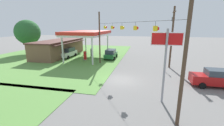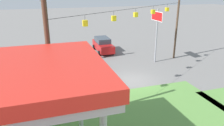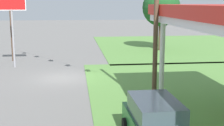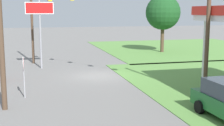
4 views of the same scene
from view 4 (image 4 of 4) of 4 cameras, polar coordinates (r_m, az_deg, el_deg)
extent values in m
plane|color=slate|center=(25.14, -2.53, -2.36)|extent=(160.00, 160.00, 0.00)
cube|color=#5B8E42|center=(45.57, 13.23, 2.72)|extent=(24.00, 24.00, 0.04)
cylinder|color=silver|center=(21.20, 16.58, 1.30)|extent=(0.28, 0.28, 4.55)
cylinder|color=black|center=(16.54, 15.66, -7.77)|extent=(0.68, 0.23, 0.68)
cylinder|color=#99999E|center=(19.31, -15.76, -3.13)|extent=(0.08, 0.08, 2.10)
cylinder|color=white|center=(19.11, -15.90, -0.06)|extent=(0.80, 0.03, 0.80)
cylinder|color=red|center=(19.11, -15.90, -0.06)|extent=(0.70, 0.03, 0.70)
cylinder|color=gray|center=(28.79, -12.97, 5.18)|extent=(0.18, 0.18, 6.25)
cube|color=white|center=(28.62, -13.13, 9.76)|extent=(0.06, 2.47, 1.05)
cube|color=red|center=(28.62, -13.13, 9.76)|extent=(0.07, 2.35, 0.93)
cylinder|color=#4C3828|center=(16.87, -19.82, 7.13)|extent=(0.28, 0.28, 9.23)
cylinder|color=#4C3828|center=(31.78, -14.44, 7.71)|extent=(0.24, 0.24, 8.70)
cylinder|color=#4C3828|center=(19.26, 17.14, 6.69)|extent=(0.24, 0.24, 8.70)
cylinder|color=#4C3828|center=(40.08, 9.17, 4.29)|extent=(0.44, 0.44, 3.27)
sphere|color=#19471E|center=(39.93, 9.30, 9.11)|extent=(4.34, 4.34, 4.34)
camera|label=1|loc=(41.31, -11.25, 11.03)|focal=24.00mm
camera|label=2|loc=(28.17, 41.26, 14.04)|focal=35.00mm
camera|label=3|loc=(6.10, 65.70, 7.85)|focal=50.00mm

